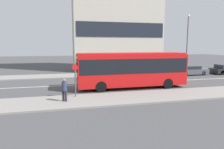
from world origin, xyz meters
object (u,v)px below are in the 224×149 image
Objects in this scene: parked_car_0 at (191,70)px; bus_stop_sign at (75,77)px; pedestrian_near_stop at (64,89)px; street_lamp at (187,38)px; city_bus at (132,68)px.

parked_car_0 is 1.77× the size of bus_stop_sign.
parked_car_0 is 2.79× the size of pedestrian_near_stop.
pedestrian_near_stop is at bearing -146.17° from street_lamp.
street_lamp reaches higher than pedestrian_near_stop.
bus_stop_sign reaches higher than pedestrian_near_stop.
street_lamp is (16.53, 10.50, 3.41)m from bus_stop_sign.
city_bus is 1.26× the size of street_lamp.
pedestrian_near_stop is 21.27m from street_lamp.
city_bus is at bearing 26.41° from bus_stop_sign.
city_bus is at bearing -150.63° from parked_car_0.
parked_car_0 is (10.66, 6.00, -1.30)m from city_bus.
street_lamp reaches higher than parked_car_0.
city_bus is 2.31× the size of parked_car_0.
pedestrian_near_stop is at bearing -126.23° from bus_stop_sign.
street_lamp is (17.35, 11.63, 3.98)m from pedestrian_near_stop.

